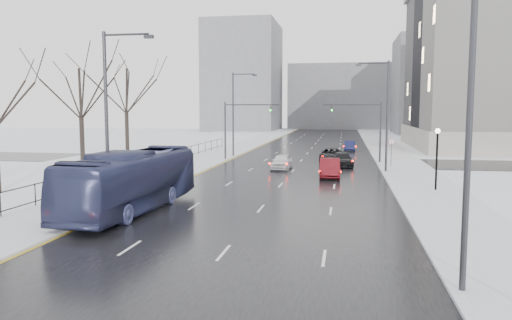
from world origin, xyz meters
The scene contains 25 objects.
road centered at (0.00, 60.00, 0.02)m, with size 16.00×150.00×0.04m, color black.
cross_road centered at (0.00, 48.00, 0.02)m, with size 130.00×10.00×0.04m, color black.
sidewalk_left centered at (-10.50, 60.00, 0.08)m, with size 5.00×150.00×0.16m, color silver.
sidewalk_right centered at (10.50, 60.00, 0.08)m, with size 5.00×150.00×0.16m, color silver.
park_strip centered at (-20.00, 60.00, 0.06)m, with size 14.00×150.00×0.12m, color white.
tree_park_d centered at (-17.80, 34.00, 0.00)m, with size 8.75×8.75×12.50m, color black, non-canonical shape.
tree_park_e centered at (-18.20, 44.00, 0.00)m, with size 9.45×9.45×13.50m, color black, non-canonical shape.
iron_fence centered at (-13.00, 30.00, 0.91)m, with size 0.06×70.00×1.30m.
streetlight_r_near centered at (8.17, 10.00, 5.62)m, with size 2.95×0.25×10.00m.
streetlight_r_mid centered at (8.17, 40.00, 5.62)m, with size 2.95×0.25×10.00m.
streetlight_l_near centered at (-8.17, 20.00, 5.62)m, with size 2.95×0.25×10.00m.
streetlight_l_far centered at (-8.17, 52.00, 5.62)m, with size 2.95×0.25×10.00m.
lamppost_r_mid centered at (11.00, 30.00, 2.94)m, with size 0.36×0.36×4.28m.
mast_signal_right centered at (7.33, 48.00, 4.11)m, with size 6.10×0.33×6.50m.
mast_signal_left centered at (-7.33, 48.00, 4.11)m, with size 6.10×0.33×6.50m.
no_uturn_sign centered at (9.20, 44.00, 2.30)m, with size 0.60×0.06×2.70m.
bldg_far_right centered at (28.00, 115.00, 11.00)m, with size 24.00×20.00×22.00m, color slate.
bldg_far_left centered at (-22.00, 125.00, 14.00)m, with size 18.00×22.00×28.00m, color slate.
bldg_far_center centered at (4.00, 140.00, 9.00)m, with size 30.00×18.00×18.00m, color slate.
bus centered at (-7.00, 20.10, 1.75)m, with size 2.88×12.31×3.43m, color navy.
sedan_center_near centered at (-1.15, 40.85, 0.77)m, with size 1.72×4.27×1.45m, color white.
sedan_right_near centered at (3.50, 36.00, 0.83)m, with size 1.67×4.79×1.58m, color maroon.
sedan_right_cross centered at (3.29, 48.50, 0.76)m, with size 2.37×5.15×1.43m, color black.
sedan_right_far centered at (4.50, 44.16, 0.72)m, with size 1.89×4.66×1.35m, color black.
sedan_right_distant centered at (5.40, 62.83, 0.72)m, with size 1.44×4.14×1.37m, color #171C46.
Camera 1 is at (4.70, -5.96, 5.81)m, focal length 35.00 mm.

